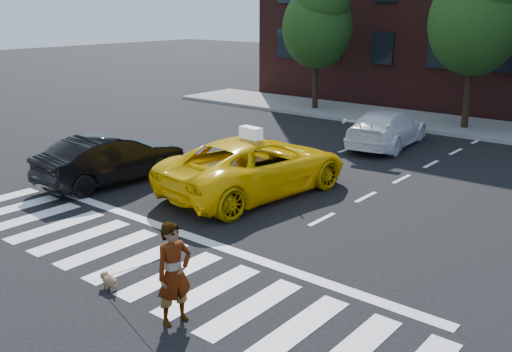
# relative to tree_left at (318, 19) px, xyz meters

# --- Properties ---
(ground) EXTENTS (120.00, 120.00, 0.00)m
(ground) POSITION_rel_tree_left_xyz_m (6.97, -17.00, -4.44)
(ground) COLOR black
(ground) RESTS_ON ground
(crosswalk) EXTENTS (13.00, 2.40, 0.01)m
(crosswalk) POSITION_rel_tree_left_xyz_m (6.97, -17.00, -4.43)
(crosswalk) COLOR silver
(crosswalk) RESTS_ON ground
(stop_line) EXTENTS (12.00, 0.30, 0.01)m
(stop_line) POSITION_rel_tree_left_xyz_m (6.97, -15.40, -4.43)
(stop_line) COLOR silver
(stop_line) RESTS_ON ground
(sidewalk_far) EXTENTS (30.00, 4.00, 0.15)m
(sidewalk_far) POSITION_rel_tree_left_xyz_m (6.97, 0.50, -4.37)
(sidewalk_far) COLOR slate
(sidewalk_far) RESTS_ON ground
(tree_left) EXTENTS (3.39, 3.38, 6.50)m
(tree_left) POSITION_rel_tree_left_xyz_m (0.00, 0.00, 0.00)
(tree_left) COLOR black
(tree_left) RESTS_ON ground
(tree_mid) EXTENTS (3.69, 3.69, 7.10)m
(tree_mid) POSITION_rel_tree_left_xyz_m (7.50, -0.00, 0.41)
(tree_mid) COLOR black
(tree_mid) RESTS_ON ground
(taxi) EXTENTS (3.28, 5.96, 1.58)m
(taxi) POSITION_rel_tree_left_xyz_m (5.98, -12.00, -3.65)
(taxi) COLOR #F6C105
(taxi) RESTS_ON ground
(black_sedan) EXTENTS (1.85, 4.50, 1.45)m
(black_sedan) POSITION_rel_tree_left_xyz_m (2.10, -13.93, -3.72)
(black_sedan) COLOR black
(black_sedan) RESTS_ON ground
(white_suv) EXTENTS (2.39, 4.81, 1.34)m
(white_suv) POSITION_rel_tree_left_xyz_m (6.21, -4.60, -3.77)
(white_suv) COLOR white
(white_suv) RESTS_ON ground
(woman) EXTENTS (0.54, 0.71, 1.74)m
(woman) POSITION_rel_tree_left_xyz_m (9.28, -18.10, -3.57)
(woman) COLOR #999999
(woman) RESTS_ON ground
(dog) EXTENTS (0.52, 0.22, 0.29)m
(dog) POSITION_rel_tree_left_xyz_m (7.49, -18.09, -4.27)
(dog) COLOR #875E45
(dog) RESTS_ON ground
(taxi_sign) EXTENTS (0.68, 0.36, 0.32)m
(taxi_sign) POSITION_rel_tree_left_xyz_m (5.98, -12.20, -2.70)
(taxi_sign) COLOR white
(taxi_sign) RESTS_ON taxi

